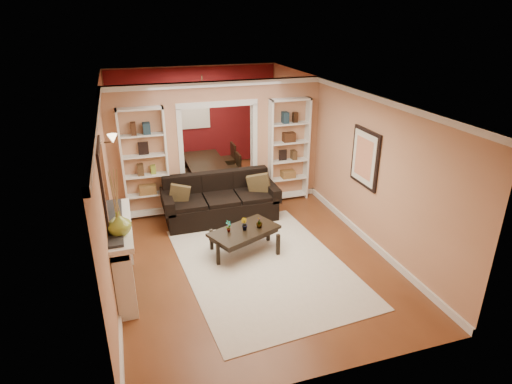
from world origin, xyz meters
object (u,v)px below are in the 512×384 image
object	(u,v)px
dining_table	(206,171)
bookshelf_left	(145,164)
coffee_table	(244,241)
fireplace	(124,256)
bookshelf_right	(288,150)
sofa	(221,198)

from	to	relation	value
dining_table	bookshelf_left	bearing A→B (deg)	135.90
coffee_table	dining_table	size ratio (longest dim) A/B	0.73
fireplace	bookshelf_right	bearing A→B (deg)	34.80
sofa	bookshelf_right	xyz separation A→B (m)	(1.70, 0.58, 0.69)
dining_table	coffee_table	bearing A→B (deg)	179.26
bookshelf_left	bookshelf_right	bearing A→B (deg)	0.00
coffee_table	dining_table	distance (m)	3.61
sofa	coffee_table	bearing A→B (deg)	-86.56
dining_table	sofa	bearing A→B (deg)	176.45
coffee_table	dining_table	world-z (taller)	dining_table
sofa	coffee_table	size ratio (longest dim) A/B	1.94
coffee_table	dining_table	xyz separation A→B (m)	(0.05, 3.61, 0.06)
bookshelf_left	dining_table	world-z (taller)	bookshelf_left
sofa	coffee_table	world-z (taller)	sofa
bookshelf_right	dining_table	size ratio (longest dim) A/B	1.39
bookshelf_left	bookshelf_right	distance (m)	3.10
fireplace	sofa	bearing A→B (deg)	45.18
dining_table	fireplace	bearing A→B (deg)	153.25
bookshelf_right	fireplace	distance (m)	4.47
bookshelf_right	dining_table	xyz separation A→B (m)	(-1.57, 1.58, -0.86)
fireplace	dining_table	bearing A→B (deg)	63.25
coffee_table	fireplace	xyz separation A→B (m)	(-2.03, -0.50, 0.35)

